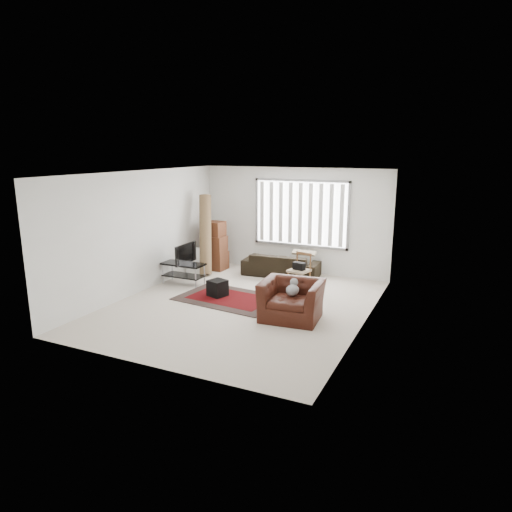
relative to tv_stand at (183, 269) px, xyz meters
The scene contains 11 objects.
room 2.44m from the tv_stand, ahead, with size 6.00×6.02×2.71m.
persian_rug 1.64m from the tv_stand, 18.63° to the right, with size 2.31×1.66×0.02m.
tv_stand is the anchor object (origin of this frame).
tv 0.38m from the tv_stand, behind, with size 0.83×0.11×0.48m, color black.
subwoofer 1.31m from the tv_stand, 22.04° to the right, with size 0.35×0.35×0.35m, color black.
moving_boxes 1.54m from the tv_stand, 88.98° to the left, with size 0.55×0.51×1.29m.
white_flatpack 0.92m from the tv_stand, 102.62° to the left, with size 0.54×0.08×0.69m, color silver.
rolled_rug 1.27m from the tv_stand, 91.89° to the left, with size 0.30×0.30×2.03m, color brown.
sofa 2.48m from the tv_stand, 42.35° to the left, with size 1.93×0.83×0.74m, color black.
side_chair 2.75m from the tv_stand, 19.26° to the left, with size 0.52×0.52×0.81m.
armchair 3.31m from the tv_stand, 18.39° to the right, with size 1.22×1.08×0.84m.
Camera 1 is at (4.04, -7.98, 3.16)m, focal length 32.00 mm.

